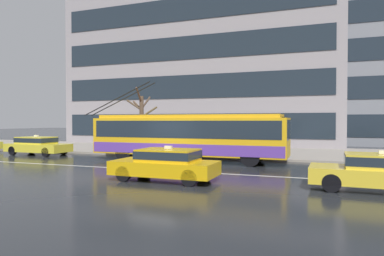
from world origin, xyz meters
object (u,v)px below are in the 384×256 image
object	(u,v)px
taxi_oncoming_near	(166,163)
street_tree_bare	(141,118)
taxi_oncoming_far	(380,171)
pedestrian_at_shelter	(152,128)
bus_shelter	(193,128)
taxi_queued_behind_bus	(38,145)
pedestrian_approaching_curb	(162,130)
pedestrian_walking_past	(256,131)
pedestrian_waiting_by_pole	(189,131)
trolleybus	(188,135)

from	to	relation	value
taxi_oncoming_near	street_tree_bare	size ratio (longest dim) A/B	0.89
taxi_oncoming_far	pedestrian_at_shelter	world-z (taller)	pedestrian_at_shelter
taxi_oncoming_far	taxi_oncoming_near	xyz separation A→B (m)	(-7.67, -0.53, 0.00)
taxi_oncoming_far	bus_shelter	world-z (taller)	bus_shelter
taxi_queued_behind_bus	bus_shelter	bearing A→B (deg)	16.77
taxi_queued_behind_bus	bus_shelter	distance (m)	10.99
taxi_oncoming_far	pedestrian_at_shelter	size ratio (longest dim) A/B	2.15
bus_shelter	pedestrian_approaching_curb	xyz separation A→B (m)	(-1.97, -0.70, -0.16)
taxi_oncoming_far	pedestrian_walking_past	size ratio (longest dim) A/B	2.20
taxi_oncoming_far	pedestrian_waiting_by_pole	bearing A→B (deg)	141.27
bus_shelter	street_tree_bare	bearing A→B (deg)	164.36
taxi_queued_behind_bus	bus_shelter	world-z (taller)	bus_shelter
taxi_oncoming_near	taxi_queued_behind_bus	distance (m)	14.22
street_tree_bare	taxi_queued_behind_bus	bearing A→B (deg)	-142.61
pedestrian_waiting_by_pole	street_tree_bare	world-z (taller)	street_tree_bare
pedestrian_at_shelter	pedestrian_waiting_by_pole	xyz separation A→B (m)	(3.61, -1.82, -0.08)
taxi_queued_behind_bus	pedestrian_approaching_curb	size ratio (longest dim) A/B	2.32
taxi_oncoming_far	bus_shelter	xyz separation A→B (m)	(-9.94, 8.96, 1.20)
bus_shelter	pedestrian_approaching_curb	distance (m)	2.10
trolleybus	taxi_oncoming_near	distance (m)	6.65
taxi_queued_behind_bus	street_tree_bare	size ratio (longest dim) A/B	0.97
bus_shelter	street_tree_bare	size ratio (longest dim) A/B	0.75
pedestrian_approaching_curb	street_tree_bare	size ratio (longest dim) A/B	0.42
trolleybus	taxi_oncoming_near	world-z (taller)	trolleybus
pedestrian_at_shelter	pedestrian_waiting_by_pole	size ratio (longest dim) A/B	1.05
bus_shelter	pedestrian_approaching_curb	bearing A→B (deg)	-160.45
taxi_queued_behind_bus	pedestrian_waiting_by_pole	size ratio (longest dim) A/B	2.36
bus_shelter	street_tree_bare	world-z (taller)	street_tree_bare
trolleybus	taxi_oncoming_near	bearing A→B (deg)	-77.12
pedestrian_waiting_by_pole	pedestrian_walking_past	bearing A→B (deg)	15.01
taxi_queued_behind_bus	taxi_oncoming_far	bearing A→B (deg)	-15.89
taxi_oncoming_near	street_tree_bare	world-z (taller)	street_tree_bare
taxi_oncoming_near	pedestrian_approaching_curb	xyz separation A→B (m)	(-4.24, 8.79, 1.04)
pedestrian_approaching_curb	pedestrian_walking_past	bearing A→B (deg)	6.85
taxi_queued_behind_bus	taxi_oncoming_near	bearing A→B (deg)	-26.45
taxi_oncoming_near	bus_shelter	world-z (taller)	bus_shelter
taxi_oncoming_near	pedestrian_approaching_curb	bearing A→B (deg)	115.77
bus_shelter	pedestrian_at_shelter	xyz separation A→B (m)	(-3.50, 0.75, -0.08)
pedestrian_waiting_by_pole	street_tree_bare	xyz separation A→B (m)	(-4.75, 2.37, 0.84)
bus_shelter	pedestrian_walking_past	distance (m)	4.35
bus_shelter	pedestrian_waiting_by_pole	size ratio (longest dim) A/B	1.82
pedestrian_walking_past	pedestrian_waiting_by_pole	xyz separation A→B (m)	(-4.24, -1.14, -0.01)
pedestrian_waiting_by_pole	street_tree_bare	size ratio (longest dim) A/B	0.41
bus_shelter	taxi_oncoming_near	bearing A→B (deg)	-76.53
trolleybus	pedestrian_at_shelter	xyz separation A→B (m)	(-4.30, 3.80, 0.30)
taxi_oncoming_near	pedestrian_at_shelter	size ratio (longest dim) A/B	2.07
taxi_oncoming_near	street_tree_bare	distance (m)	12.94
pedestrian_walking_past	pedestrian_waiting_by_pole	bearing A→B (deg)	-164.99
trolleybus	pedestrian_approaching_curb	size ratio (longest dim) A/B	6.51
trolleybus	pedestrian_at_shelter	world-z (taller)	trolleybus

